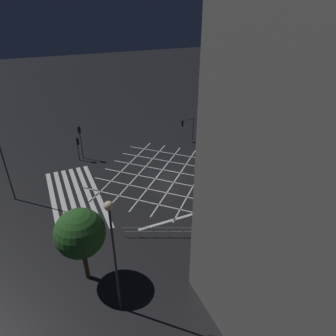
{
  "coord_description": "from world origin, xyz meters",
  "views": [
    {
      "loc": [
        28.21,
        -12.8,
        18.36
      ],
      "look_at": [
        0.0,
        0.0,
        1.07
      ],
      "focal_mm": 32.0,
      "sensor_mm": 36.0,
      "label": 1
    }
  ],
  "objects_px": {
    "street_tree_near": "(80,233)",
    "street_tree_far": "(313,165)",
    "traffic_light_ne_cross": "(263,179)",
    "traffic_light_sw_cross": "(78,144)",
    "waiting_car": "(230,145)",
    "traffic_light_ne_main": "(271,165)",
    "street_lamp_far": "(112,237)",
    "traffic_light_sw_main": "(80,136)",
    "street_lamp_east": "(311,111)",
    "traffic_light_median_north": "(228,148)",
    "traffic_light_nw_cross": "(187,125)"
  },
  "relations": [
    {
      "from": "street_tree_near",
      "to": "street_tree_far",
      "type": "height_order",
      "value": "street_tree_near"
    },
    {
      "from": "traffic_light_ne_cross",
      "to": "traffic_light_sw_cross",
      "type": "bearing_deg",
      "value": -46.41
    },
    {
      "from": "street_tree_far",
      "to": "waiting_car",
      "type": "height_order",
      "value": "street_tree_far"
    },
    {
      "from": "traffic_light_sw_cross",
      "to": "traffic_light_ne_main",
      "type": "bearing_deg",
      "value": -41.28
    },
    {
      "from": "traffic_light_sw_cross",
      "to": "street_lamp_far",
      "type": "relative_size",
      "value": 0.36
    },
    {
      "from": "traffic_light_ne_main",
      "to": "street_tree_far",
      "type": "bearing_deg",
      "value": -155.18
    },
    {
      "from": "traffic_light_ne_main",
      "to": "street_lamp_far",
      "type": "relative_size",
      "value": 0.47
    },
    {
      "from": "traffic_light_ne_cross",
      "to": "traffic_light_sw_main",
      "type": "height_order",
      "value": "traffic_light_sw_main"
    },
    {
      "from": "street_lamp_east",
      "to": "traffic_light_median_north",
      "type": "bearing_deg",
      "value": -100.59
    },
    {
      "from": "traffic_light_sw_cross",
      "to": "traffic_light_sw_main",
      "type": "xyz_separation_m",
      "value": [
        -0.28,
        0.46,
        0.96
      ]
    },
    {
      "from": "street_lamp_east",
      "to": "street_tree_far",
      "type": "xyz_separation_m",
      "value": [
        8.24,
        -7.95,
        -1.85
      ]
    },
    {
      "from": "traffic_light_sw_cross",
      "to": "street_lamp_far",
      "type": "height_order",
      "value": "street_lamp_far"
    },
    {
      "from": "traffic_light_nw_cross",
      "to": "traffic_light_sw_cross",
      "type": "bearing_deg",
      "value": -0.0
    },
    {
      "from": "traffic_light_sw_main",
      "to": "street_lamp_far",
      "type": "height_order",
      "value": "street_lamp_far"
    },
    {
      "from": "street_tree_near",
      "to": "street_tree_far",
      "type": "relative_size",
      "value": 1.04
    },
    {
      "from": "traffic_light_ne_main",
      "to": "traffic_light_ne_cross",
      "type": "height_order",
      "value": "traffic_light_ne_main"
    },
    {
      "from": "traffic_light_ne_main",
      "to": "traffic_light_nw_cross",
      "type": "height_order",
      "value": "traffic_light_ne_main"
    },
    {
      "from": "traffic_light_ne_main",
      "to": "street_lamp_east",
      "type": "bearing_deg",
      "value": -64.68
    },
    {
      "from": "traffic_light_ne_main",
      "to": "street_lamp_east",
      "type": "relative_size",
      "value": 0.47
    },
    {
      "from": "street_lamp_east",
      "to": "street_lamp_far",
      "type": "relative_size",
      "value": 0.99
    },
    {
      "from": "traffic_light_ne_main",
      "to": "traffic_light_sw_cross",
      "type": "relative_size",
      "value": 1.3
    },
    {
      "from": "traffic_light_sw_cross",
      "to": "street_tree_near",
      "type": "relative_size",
      "value": 0.52
    },
    {
      "from": "traffic_light_nw_cross",
      "to": "traffic_light_sw_main",
      "type": "bearing_deg",
      "value": -1.06
    },
    {
      "from": "traffic_light_ne_main",
      "to": "traffic_light_sw_main",
      "type": "height_order",
      "value": "traffic_light_sw_main"
    },
    {
      "from": "traffic_light_sw_cross",
      "to": "waiting_car",
      "type": "bearing_deg",
      "value": -14.67
    },
    {
      "from": "street_lamp_east",
      "to": "street_lamp_far",
      "type": "bearing_deg",
      "value": -66.93
    },
    {
      "from": "traffic_light_ne_cross",
      "to": "street_lamp_far",
      "type": "relative_size",
      "value": 0.36
    },
    {
      "from": "traffic_light_ne_main",
      "to": "street_tree_near",
      "type": "height_order",
      "value": "street_tree_near"
    },
    {
      "from": "traffic_light_median_north",
      "to": "traffic_light_sw_cross",
      "type": "relative_size",
      "value": 1.07
    },
    {
      "from": "traffic_light_ne_cross",
      "to": "traffic_light_nw_cross",
      "type": "xyz_separation_m",
      "value": [
        -16.71,
        -0.18,
        0.11
      ]
    },
    {
      "from": "traffic_light_ne_main",
      "to": "waiting_car",
      "type": "relative_size",
      "value": 1.01
    },
    {
      "from": "waiting_car",
      "to": "traffic_light_nw_cross",
      "type": "bearing_deg",
      "value": -50.83
    },
    {
      "from": "traffic_light_ne_cross",
      "to": "waiting_car",
      "type": "relative_size",
      "value": 0.78
    },
    {
      "from": "traffic_light_median_north",
      "to": "street_tree_far",
      "type": "relative_size",
      "value": 0.58
    },
    {
      "from": "traffic_light_median_north",
      "to": "street_lamp_east",
      "type": "height_order",
      "value": "street_lamp_east"
    },
    {
      "from": "street_lamp_far",
      "to": "street_tree_far",
      "type": "xyz_separation_m",
      "value": [
        -4.06,
        20.94,
        -1.99
      ]
    },
    {
      "from": "traffic_light_ne_cross",
      "to": "traffic_light_median_north",
      "type": "height_order",
      "value": "traffic_light_median_north"
    },
    {
      "from": "traffic_light_median_north",
      "to": "traffic_light_nw_cross",
      "type": "xyz_separation_m",
      "value": [
        -9.08,
        -1.09,
        0.02
      ]
    },
    {
      "from": "street_tree_far",
      "to": "street_lamp_east",
      "type": "bearing_deg",
      "value": 136.04
    },
    {
      "from": "traffic_light_ne_cross",
      "to": "street_tree_far",
      "type": "xyz_separation_m",
      "value": [
        2.6,
        3.6,
        2.08
      ]
    },
    {
      "from": "traffic_light_ne_cross",
      "to": "traffic_light_sw_main",
      "type": "relative_size",
      "value": 0.7
    },
    {
      "from": "traffic_light_sw_cross",
      "to": "street_lamp_east",
      "type": "distance_m",
      "value": 29.88
    },
    {
      "from": "traffic_light_nw_cross",
      "to": "traffic_light_median_north",
      "type": "bearing_deg",
      "value": 96.81
    },
    {
      "from": "traffic_light_nw_cross",
      "to": "street_tree_far",
      "type": "xyz_separation_m",
      "value": [
        19.31,
        3.78,
        1.97
      ]
    },
    {
      "from": "traffic_light_sw_cross",
      "to": "street_lamp_east",
      "type": "bearing_deg",
      "value": -21.96
    },
    {
      "from": "traffic_light_median_north",
      "to": "traffic_light_nw_cross",
      "type": "relative_size",
      "value": 1.01
    },
    {
      "from": "street_tree_far",
      "to": "street_lamp_far",
      "type": "bearing_deg",
      "value": -79.02
    },
    {
      "from": "traffic_light_sw_cross",
      "to": "street_lamp_east",
      "type": "relative_size",
      "value": 0.36
    },
    {
      "from": "traffic_light_nw_cross",
      "to": "traffic_light_ne_cross",
      "type": "bearing_deg",
      "value": 90.61
    },
    {
      "from": "traffic_light_sw_cross",
      "to": "street_tree_far",
      "type": "height_order",
      "value": "street_tree_far"
    }
  ]
}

